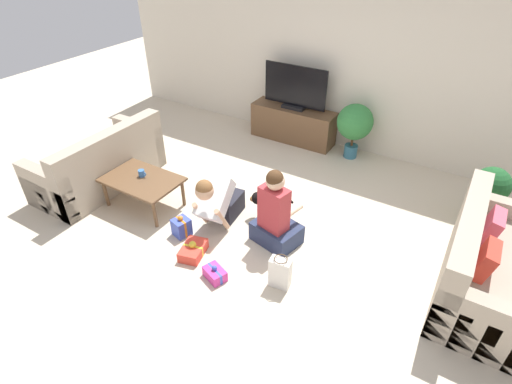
# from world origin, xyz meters

# --- Properties ---
(ground_plane) EXTENTS (16.00, 16.00, 0.00)m
(ground_plane) POSITION_xyz_m (0.00, 0.00, 0.00)
(ground_plane) COLOR beige
(wall_back) EXTENTS (8.40, 0.06, 2.60)m
(wall_back) POSITION_xyz_m (0.00, 2.63, 1.30)
(wall_back) COLOR beige
(wall_back) RESTS_ON ground_plane
(sofa_left) EXTENTS (0.87, 1.76, 0.87)m
(sofa_left) POSITION_xyz_m (-2.42, -0.26, 0.31)
(sofa_left) COLOR tan
(sofa_left) RESTS_ON ground_plane
(sofa_right) EXTENTS (0.87, 1.76, 0.87)m
(sofa_right) POSITION_xyz_m (2.42, 0.36, 0.31)
(sofa_right) COLOR tan
(sofa_right) RESTS_ON ground_plane
(coffee_table) EXTENTS (0.97, 0.65, 0.41)m
(coffee_table) POSITION_xyz_m (-1.54, -0.33, 0.37)
(coffee_table) COLOR brown
(coffee_table) RESTS_ON ground_plane
(tv_console) EXTENTS (1.41, 0.41, 0.57)m
(tv_console) POSITION_xyz_m (-0.74, 2.35, 0.29)
(tv_console) COLOR brown
(tv_console) RESTS_ON ground_plane
(tv) EXTENTS (1.07, 0.20, 0.70)m
(tv) POSITION_xyz_m (-0.74, 2.35, 0.89)
(tv) COLOR black
(tv) RESTS_ON tv_console
(potted_plant_corner_right) EXTENTS (0.43, 0.43, 0.76)m
(potted_plant_corner_right) POSITION_xyz_m (2.27, 1.59, 0.49)
(potted_plant_corner_right) COLOR beige
(potted_plant_corner_right) RESTS_ON ground_plane
(potted_plant_back_right) EXTENTS (0.55, 0.55, 0.87)m
(potted_plant_back_right) POSITION_xyz_m (0.32, 2.30, 0.57)
(potted_plant_back_right) COLOR #336B84
(potted_plant_back_right) RESTS_ON ground_plane
(person_kneeling) EXTENTS (0.41, 0.83, 0.81)m
(person_kneeling) POSITION_xyz_m (-0.48, -0.15, 0.36)
(person_kneeling) COLOR #23232D
(person_kneeling) RESTS_ON ground_plane
(person_sitting) EXTENTS (0.60, 0.55, 0.99)m
(person_sitting) POSITION_xyz_m (0.27, -0.08, 0.37)
(person_sitting) COLOR #283351
(person_sitting) RESTS_ON ground_plane
(dog) EXTENTS (0.49, 0.33, 0.36)m
(dog) POSITION_xyz_m (-0.02, 0.30, 0.24)
(dog) COLOR black
(dog) RESTS_ON ground_plane
(gift_box_a) EXTENTS (0.29, 0.24, 0.17)m
(gift_box_a) POSITION_xyz_m (0.01, -0.91, 0.06)
(gift_box_a) COLOR #CC3389
(gift_box_a) RESTS_ON ground_plane
(gift_box_b) EXTENTS (0.22, 0.23, 0.28)m
(gift_box_b) POSITION_xyz_m (-0.75, -0.55, 0.11)
(gift_box_b) COLOR #3D51BC
(gift_box_b) RESTS_ON ground_plane
(gift_box_c) EXTENTS (0.31, 0.39, 0.19)m
(gift_box_c) POSITION_xyz_m (-0.41, -0.75, 0.07)
(gift_box_c) COLOR red
(gift_box_c) RESTS_ON ground_plane
(gift_bag_a) EXTENTS (0.23, 0.16, 0.38)m
(gift_bag_a) POSITION_xyz_m (0.64, -0.65, 0.18)
(gift_bag_a) COLOR white
(gift_bag_a) RESTS_ON ground_plane
(mug) EXTENTS (0.12, 0.08, 0.09)m
(mug) POSITION_xyz_m (-1.57, -0.28, 0.46)
(mug) COLOR #386BAD
(mug) RESTS_ON coffee_table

